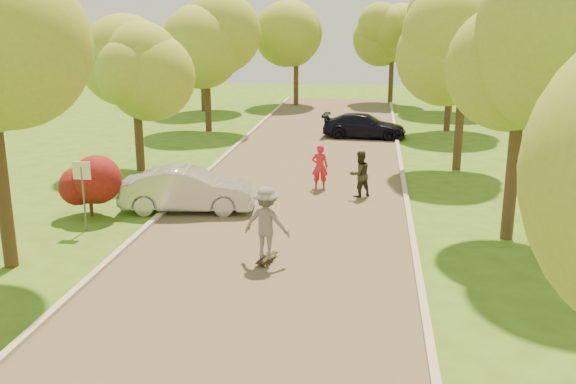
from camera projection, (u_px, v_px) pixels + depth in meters
The scene contains 21 objects.
ground at pixel (248, 295), 15.04m from camera, with size 100.00×100.00×0.00m, color #385E16.
road at pixel (291, 202), 22.69m from camera, with size 8.00×60.00×0.01m, color #4C4438.
curb_left at pixel (180, 196), 23.19m from camera, with size 0.18×60.00×0.12m, color #B2AD9E.
curb_right at pixel (407, 205), 22.15m from camera, with size 0.18×60.00×0.12m, color #B2AD9E.
street_sign at pixel (82, 181), 19.20m from camera, with size 0.55×0.06×2.17m.
red_shrub at pixel (89, 183), 20.82m from camera, with size 1.70×1.70×1.95m.
tree_l_midb at pixel (139, 61), 26.19m from camera, with size 4.30×4.20×6.62m.
tree_l_far at pixel (209, 33), 35.47m from camera, with size 4.92×4.80×7.79m.
tree_r_mida at pixel (533, 47), 17.47m from camera, with size 5.13×5.00×7.95m.
tree_r_midb at pixel (469, 54), 26.30m from camera, with size 4.51×4.40×7.01m.
tree_r_far at pixel (457, 27), 35.54m from camera, with size 5.33×5.20×8.34m.
tree_bg_a at pixel (205, 33), 43.46m from camera, with size 5.12×5.00×7.72m.
tree_bg_b at pixel (458, 30), 43.14m from camera, with size 5.12×5.00×7.95m.
tree_bg_c at pixel (299, 36), 46.60m from camera, with size 4.92×4.80×7.33m.
tree_bg_d at pixel (396, 32), 47.53m from camera, with size 5.12×5.00×7.72m.
silver_sedan at pixel (188, 190), 21.48m from camera, with size 1.55×4.44×1.46m, color #B1B1B6.
dark_sedan at pixel (364, 126), 34.69m from camera, with size 1.83×4.50×1.30m, color black.
longboard at pixel (267, 258), 17.09m from camera, with size 0.47×1.03×0.12m.
skateboarder at pixel (267, 223), 16.83m from camera, with size 1.25×0.72×1.94m, color slate.
person_striped at pixel (320, 167), 24.27m from camera, with size 0.62×0.41×1.70m, color red.
person_olive at pixel (360, 174), 23.14m from camera, with size 0.82×0.64×1.69m, color #2B2D1B.
Camera 1 is at (2.79, -13.62, 6.29)m, focal length 40.00 mm.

